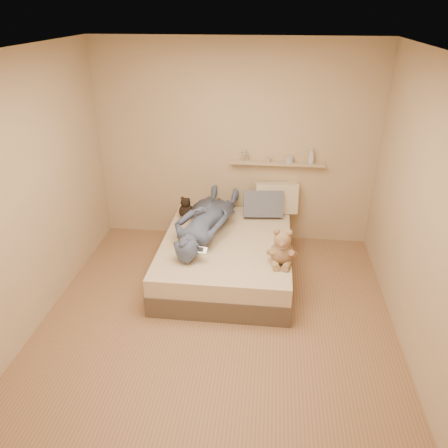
# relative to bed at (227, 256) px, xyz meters

# --- Properties ---
(room) EXTENTS (3.80, 3.80, 3.80)m
(room) POSITION_rel_bed_xyz_m (0.00, -0.93, 1.08)
(room) COLOR #966E4E
(room) RESTS_ON ground
(bed) EXTENTS (1.50, 1.90, 0.45)m
(bed) POSITION_rel_bed_xyz_m (0.00, 0.00, 0.00)
(bed) COLOR brown
(bed) RESTS_ON floor
(game_console) EXTENTS (0.18, 0.10, 0.06)m
(game_console) POSITION_rel_bed_xyz_m (-0.24, -0.52, 0.38)
(game_console) COLOR #B9BBC1
(game_console) RESTS_ON bed
(teddy_bear) EXTENTS (0.34, 0.33, 0.41)m
(teddy_bear) POSITION_rel_bed_xyz_m (0.63, -0.45, 0.40)
(teddy_bear) COLOR #8F6A4E
(teddy_bear) RESTS_ON bed
(dark_plush) EXTENTS (0.19, 0.19, 0.29)m
(dark_plush) POSITION_rel_bed_xyz_m (-0.58, 0.52, 0.35)
(dark_plush) COLOR black
(dark_plush) RESTS_ON bed
(pillow_cream) EXTENTS (0.58, 0.29, 0.42)m
(pillow_cream) POSITION_rel_bed_xyz_m (0.56, 0.83, 0.43)
(pillow_cream) COLOR beige
(pillow_cream) RESTS_ON bed
(pillow_grey) EXTENTS (0.52, 0.31, 0.37)m
(pillow_grey) POSITION_rel_bed_xyz_m (0.40, 0.69, 0.40)
(pillow_grey) COLOR #575B6A
(pillow_grey) RESTS_ON bed
(person) EXTENTS (0.84, 1.66, 0.38)m
(person) POSITION_rel_bed_xyz_m (-0.27, 0.15, 0.42)
(person) COLOR #4A5475
(person) RESTS_ON bed
(wall_shelf) EXTENTS (1.20, 0.12, 0.03)m
(wall_shelf) POSITION_rel_bed_xyz_m (0.55, 0.91, 0.88)
(wall_shelf) COLOR tan
(wall_shelf) RESTS_ON wall_back
(shelf_bottles) EXTENTS (0.95, 0.10, 0.20)m
(shelf_bottles) POSITION_rel_bed_xyz_m (0.62, 0.91, 0.97)
(shelf_bottles) COLOR silver
(shelf_bottles) RESTS_ON wall_shelf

